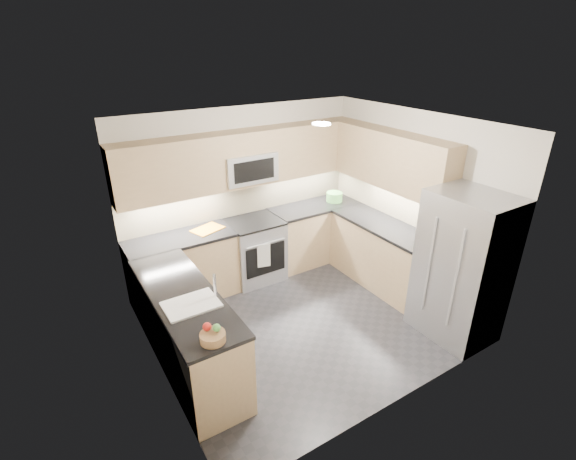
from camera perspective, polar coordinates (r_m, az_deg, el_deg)
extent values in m
cube|color=#25262A|center=(5.52, 1.98, -12.21)|extent=(3.60, 3.20, 0.00)
cube|color=beige|center=(4.49, 2.46, 14.20)|extent=(3.60, 3.20, 0.02)
cube|color=beige|center=(6.16, -6.24, 4.98)|extent=(3.60, 0.02, 2.50)
cube|color=beige|center=(3.84, 15.93, -9.02)|extent=(3.60, 0.02, 2.50)
cube|color=beige|center=(4.24, -18.47, -5.90)|extent=(0.02, 3.20, 2.50)
cube|color=beige|center=(6.00, 16.58, 3.53)|extent=(0.02, 3.20, 2.50)
cube|color=tan|center=(5.88, -14.12, -5.29)|extent=(1.42, 0.60, 0.90)
cube|color=tan|center=(6.75, 3.53, -0.46)|extent=(1.42, 0.60, 0.90)
cube|color=tan|center=(6.21, 12.81, -3.42)|extent=(0.60, 1.70, 0.90)
cube|color=tan|center=(4.74, -13.58, -13.36)|extent=(0.60, 2.00, 0.90)
cube|color=black|center=(5.66, -14.61, -1.17)|extent=(1.42, 0.63, 0.04)
cube|color=black|center=(6.56, 3.64, 3.25)|extent=(1.42, 0.63, 0.04)
cube|color=black|center=(6.01, 13.23, 0.53)|extent=(0.63, 1.70, 0.04)
cube|color=black|center=(4.47, -14.18, -8.60)|extent=(0.63, 2.00, 0.04)
cube|color=tan|center=(5.84, -5.72, 9.80)|extent=(3.60, 0.35, 0.75)
cube|color=tan|center=(5.88, 14.11, 9.29)|extent=(0.35, 1.95, 0.75)
cube|color=tan|center=(6.17, -6.19, 4.48)|extent=(3.60, 0.01, 0.51)
cube|color=tan|center=(6.30, 13.49, 4.35)|extent=(0.01, 2.30, 0.51)
cube|color=#A3A5AB|center=(6.21, -4.56, -2.79)|extent=(0.76, 0.65, 0.91)
cube|color=black|center=(6.01, -4.71, 1.10)|extent=(0.76, 0.65, 0.03)
cube|color=black|center=(5.96, -3.06, -4.09)|extent=(0.62, 0.02, 0.45)
cylinder|color=#B2B5BA|center=(5.82, -3.02, -1.84)|extent=(0.60, 0.02, 0.02)
cube|color=#A9ADB1|center=(5.85, -5.55, 8.57)|extent=(0.76, 0.40, 0.40)
cube|color=black|center=(5.67, -4.60, 8.10)|extent=(0.60, 0.01, 0.28)
cube|color=gray|center=(5.26, 22.73, -4.74)|extent=(0.70, 0.90, 1.80)
cylinder|color=#B2B5BA|center=(4.88, 21.91, -6.31)|extent=(0.02, 0.02, 1.20)
cylinder|color=#B2B5BA|center=(5.06, 18.71, -4.63)|extent=(0.02, 0.02, 1.20)
cube|color=white|center=(4.29, -13.01, -10.66)|extent=(0.52, 0.38, 0.16)
cylinder|color=silver|center=(4.25, -9.96, -7.49)|extent=(0.03, 0.03, 0.28)
cylinder|color=#53A245|center=(6.72, 6.35, 4.53)|extent=(0.28, 0.28, 0.15)
cube|color=orange|center=(5.80, -10.94, 0.11)|extent=(0.48, 0.40, 0.01)
cylinder|color=#986F47|center=(3.76, -10.25, -14.24)|extent=(0.25, 0.25, 0.08)
sphere|color=red|center=(3.76, -11.02, -12.85)|extent=(0.08, 0.08, 0.08)
sphere|color=#54AF4B|center=(3.73, -9.74, -13.04)|extent=(0.07, 0.07, 0.07)
cube|color=silver|center=(5.86, -3.33, -3.52)|extent=(0.18, 0.06, 0.35)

